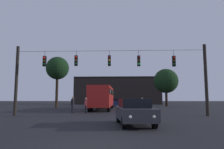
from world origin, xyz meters
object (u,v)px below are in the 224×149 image
pedestrian_crossing_center (86,105)px  pedestrian_crossing_right (142,105)px  car_far_left (117,102)px  tree_left_silhouette (57,69)px  city_bus (102,96)px  car_near_right (134,111)px  tree_behind_building (166,81)px  pedestrian_crossing_left (73,104)px

pedestrian_crossing_center → pedestrian_crossing_right: size_ratio=1.01×
car_far_left → pedestrian_crossing_right: 17.92m
tree_left_silhouette → city_bus: bearing=-37.2°
city_bus → tree_left_silhouette: 11.24m
car_near_right → car_far_left: (-1.49, 26.70, 0.00)m
pedestrian_crossing_center → tree_behind_building: (12.27, 19.72, 3.94)m
pedestrian_crossing_left → pedestrian_crossing_center: bearing=-25.9°
car_near_right → pedestrian_crossing_center: size_ratio=2.78×
pedestrian_crossing_left → pedestrian_crossing_right: 7.18m
car_far_left → pedestrian_crossing_right: pedestrian_crossing_right is taller
car_near_right → tree_behind_building: bearing=74.3°
city_bus → pedestrian_crossing_right: (4.63, -6.83, -0.97)m
pedestrian_crossing_center → tree_left_silhouette: tree_left_silhouette is taller
city_bus → pedestrian_crossing_right: 8.31m
car_far_left → pedestrian_crossing_left: 17.79m
city_bus → pedestrian_crossing_left: city_bus is taller
pedestrian_crossing_center → pedestrian_crossing_left: bearing=154.1°
pedestrian_crossing_right → tree_behind_building: size_ratio=0.22×
city_bus → car_far_left: bearing=80.7°
pedestrian_crossing_left → pedestrian_crossing_right: (7.17, -0.43, -0.06)m
car_far_left → tree_left_silhouette: tree_left_silhouette is taller
car_near_right → tree_left_silhouette: size_ratio=0.53×
car_near_right → pedestrian_crossing_left: size_ratio=2.65×
tree_behind_building → pedestrian_crossing_left: bearing=-126.0°
tree_behind_building → pedestrian_crossing_center: bearing=-121.9°
city_bus → car_near_right: city_bus is taller
car_far_left → pedestrian_crossing_right: bearing=-80.9°
pedestrian_crossing_center → pedestrian_crossing_right: (5.66, 0.30, -0.01)m
pedestrian_crossing_center → pedestrian_crossing_right: bearing=3.0°
car_far_left → pedestrian_crossing_left: pedestrian_crossing_left is taller
pedestrian_crossing_left → tree_behind_building: 23.78m
pedestrian_crossing_left → tree_left_silhouette: (-5.60, 12.60, 5.55)m
tree_left_silhouette → pedestrian_crossing_center: bearing=-61.9°
car_far_left → tree_left_silhouette: size_ratio=0.51×
tree_left_silhouette → pedestrian_crossing_left: bearing=-66.0°
car_near_right → city_bus: bearing=101.6°
pedestrian_crossing_left → tree_left_silhouette: bearing=114.0°
pedestrian_crossing_center → tree_left_silhouette: (-7.11, 13.33, 5.60)m
pedestrian_crossing_left → pedestrian_crossing_center: size_ratio=1.05×
car_near_right → pedestrian_crossing_right: pedestrian_crossing_right is taller
car_near_right → pedestrian_crossing_right: (1.36, 9.01, 0.10)m
pedestrian_crossing_center → car_far_left: bearing=81.1°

